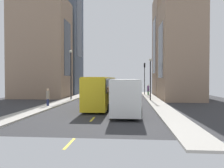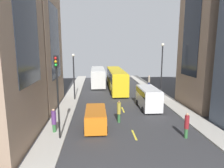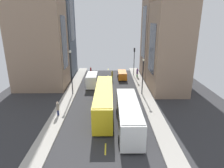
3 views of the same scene
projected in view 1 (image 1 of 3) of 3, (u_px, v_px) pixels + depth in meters
The scene contains 25 objects.
ground_plane at pixel (109, 102), 32.43m from camera, with size 39.82×39.82×0.00m, color #333335.
sidewalk_west at pixel (156, 102), 31.85m from camera, with size 2.16×44.00×0.15m, color #B2ADA3.
sidewalk_east at pixel (64, 101), 33.00m from camera, with size 2.16×44.00×0.15m, color #B2ADA3.
lane_stripe_0 at pixel (117, 93), 53.35m from camera, with size 0.16×2.00×0.01m, color yellow.
lane_stripe_1 at pixel (115, 95), 46.37m from camera, with size 0.16×2.00×0.01m, color yellow.
lane_stripe_2 at pixel (113, 98), 39.40m from camera, with size 0.16×2.00×0.01m, color yellow.
lane_stripe_3 at pixel (109, 102), 32.43m from camera, with size 0.16×2.00×0.01m, color yellow.
lane_stripe_4 at pixel (103, 108), 25.45m from camera, with size 0.16×2.00×0.01m, color yellow.
lane_stripe_5 at pixel (92, 119), 18.48m from camera, with size 0.16×2.00×0.01m, color yellow.
lane_stripe_6 at pixel (69, 144), 11.51m from camera, with size 0.16×2.00×0.01m, color yellow.
building_west_0 at pixel (174, 46), 45.37m from camera, with size 8.29×9.06×20.34m.
building_west_1 at pixel (180, 51), 35.70m from camera, with size 6.20×9.51×15.94m.
building_east_0 at pixel (59, 12), 48.73m from camera, with size 9.37×8.48×36.72m.
building_east_1 at pixel (41, 49), 39.72m from camera, with size 9.75×7.30×17.68m.
city_bus_white at pixel (126, 92), 22.58m from camera, with size 2.81×11.01×3.35m.
streetcar_yellow at pixel (102, 89), 27.43m from camera, with size 2.70×13.78×3.59m.
delivery_van_white at pixel (95, 89), 39.33m from camera, with size 2.25×5.08×2.58m.
car_orange_0 at pixel (131, 91), 44.14m from camera, with size 2.05×4.44×1.73m.
pedestrian_crossing_near at pixel (148, 90), 44.90m from camera, with size 0.40×0.40×2.08m.
pedestrian_crossing_mid at pixel (119, 90), 43.26m from camera, with size 0.38×0.38×2.24m.
pedestrian_waiting_curb at pixel (97, 89), 47.57m from camera, with size 0.36×0.36×2.14m.
pedestrian_walking_far at pixel (48, 97), 26.57m from camera, with size 0.40×0.40×2.08m.
traffic_light_near_corner at pixel (145, 73), 46.13m from camera, with size 0.32×0.44×6.60m.
streetlamp_near at pixel (150, 74), 33.73m from camera, with size 0.44×0.44×6.42m.
streetlamp_far at pixel (71, 70), 34.86m from camera, with size 0.44×0.44×7.85m.
Camera 1 is at (-3.18, 32.20, 3.40)m, focal length 35.18 mm.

